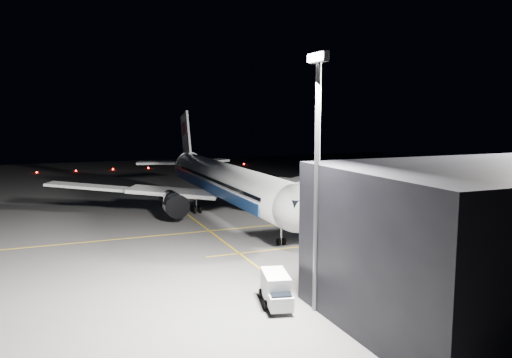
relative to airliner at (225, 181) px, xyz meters
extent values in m
plane|color=#4C4C4F|center=(1.08, 0.00, -5.16)|extent=(200.00, 200.00, 0.00)
cube|color=gold|center=(11.08, 0.00, -5.16)|extent=(0.25, 80.00, 0.01)
cube|color=gold|center=(1.08, -6.00, -5.16)|extent=(70.00, 0.25, 0.01)
cube|color=gold|center=(23.08, 10.00, -5.16)|extent=(0.25, 40.00, 0.01)
cylinder|color=silver|center=(1.08, 0.00, 0.14)|extent=(48.00, 5.60, 5.60)
ellipsoid|color=silver|center=(25.08, 0.00, 0.14)|extent=(8.96, 5.60, 5.60)
cube|color=black|center=(27.38, 0.00, 1.14)|extent=(2.20, 3.40, 0.90)
cone|color=silver|center=(-27.42, 0.00, 0.44)|extent=(9.00, 5.49, 5.49)
cube|color=#1F448E|center=(0.08, 2.78, -0.76)|extent=(42.24, 0.25, 1.50)
cube|color=#1F448E|center=(0.08, -2.78, -0.76)|extent=(42.24, 0.25, 1.50)
cube|color=silver|center=(-1.42, 8.00, -1.46)|extent=(11.36, 15.23, 1.53)
cube|color=silver|center=(-1.42, -8.00, -1.46)|extent=(11.36, 15.23, 1.53)
cube|color=silver|center=(-6.42, 20.50, -0.59)|extent=(8.57, 13.22, 1.31)
cube|color=silver|center=(-6.42, -20.50, -0.59)|extent=(8.57, 13.22, 1.31)
cube|color=silver|center=(-26.92, 5.20, 0.74)|extent=(6.20, 9.67, 0.45)
cube|color=silver|center=(-26.92, -5.20, 0.74)|extent=(6.20, 9.67, 0.45)
cube|color=white|center=(-25.12, 0.00, 6.34)|extent=(7.53, 0.40, 10.28)
cube|color=#BC4057|center=(-25.92, 0.00, 7.74)|extent=(3.22, 0.55, 3.22)
cylinder|color=#B7B7BF|center=(2.28, 9.00, -2.61)|extent=(5.60, 3.40, 3.40)
cylinder|color=#B7B7BF|center=(2.28, -9.00, -2.61)|extent=(5.60, 3.40, 3.40)
cylinder|color=#9999A0|center=(21.58, 0.00, -3.91)|extent=(0.26, 0.26, 2.50)
cylinder|color=black|center=(21.58, 0.00, -4.71)|extent=(0.90, 0.70, 0.90)
cylinder|color=#9999A0|center=(-1.92, 4.30, -3.91)|extent=(0.26, 0.26, 2.50)
cylinder|color=#9999A0|center=(-1.92, -4.30, -3.91)|extent=(0.26, 0.26, 2.50)
cylinder|color=black|center=(-1.92, 4.30, -4.61)|extent=(1.10, 1.60, 1.10)
cylinder|color=black|center=(-1.92, -4.30, -4.61)|extent=(1.10, 1.60, 1.10)
cube|color=#665C48|center=(38.03, 14.00, -0.16)|extent=(0.15, 36.00, 3.00)
cube|color=#B2B2B7|center=(23.08, 20.05, -0.56)|extent=(3.00, 33.90, 2.80)
cube|color=#B2B2B7|center=(23.08, 4.20, -0.56)|extent=(3.60, 3.20, 3.40)
cylinder|color=#9999A0|center=(23.08, 4.20, -3.61)|extent=(0.70, 0.70, 3.10)
cylinder|color=black|center=(23.08, 3.30, -4.81)|extent=(0.70, 0.30, 0.70)
cylinder|color=black|center=(23.08, 5.10, -4.81)|extent=(0.70, 0.30, 0.70)
cylinder|color=#59595E|center=(41.08, -6.00, 4.84)|extent=(0.44, 0.44, 20.00)
cube|color=#59595E|center=(41.08, -6.00, 15.14)|extent=(2.40, 0.50, 0.80)
cube|color=white|center=(41.08, -6.35, 15.14)|extent=(2.20, 0.15, 0.60)
sphere|color=#FF140A|center=(-70.92, -30.00, -4.94)|extent=(0.44, 0.44, 0.44)
sphere|color=#FF140A|center=(-70.92, -20.00, -4.94)|extent=(0.44, 0.44, 0.44)
sphere|color=#FF140A|center=(-70.92, -10.00, -4.94)|extent=(0.44, 0.44, 0.44)
sphere|color=#FF140A|center=(-70.92, 0.00, -4.94)|extent=(0.44, 0.44, 0.44)
sphere|color=#FF140A|center=(-70.92, 10.00, -4.94)|extent=(0.44, 0.44, 0.44)
sphere|color=#FF140A|center=(-70.92, 20.00, -4.94)|extent=(0.44, 0.44, 0.44)
sphere|color=#FF140A|center=(-70.92, 30.00, -4.94)|extent=(0.44, 0.44, 0.44)
cube|color=silver|center=(38.43, -8.37, -3.63)|extent=(4.33, 2.87, 2.18)
cube|color=silver|center=(40.74, -8.93, -4.22)|extent=(1.99, 2.21, 1.19)
cube|color=black|center=(40.74, -8.93, -3.72)|extent=(1.56, 1.92, 0.50)
cylinder|color=black|center=(40.02, -7.68, -4.77)|extent=(0.83, 0.43, 0.79)
cylinder|color=black|center=(39.53, -9.71, -4.77)|extent=(0.83, 0.43, 0.79)
cylinder|color=black|center=(37.32, -7.02, -4.77)|extent=(0.83, 0.43, 0.79)
cylinder|color=black|center=(36.83, -9.05, -4.77)|extent=(0.83, 0.43, 0.79)
cube|color=black|center=(1.08, 14.14, -4.37)|extent=(2.87, 2.18, 1.17)
cube|color=black|center=(1.08, 14.14, -3.62)|extent=(1.30, 1.30, 0.64)
sphere|color=#FFF2CC|center=(0.78, 13.20, -4.37)|extent=(0.28, 0.28, 0.28)
sphere|color=#FFF2CC|center=(1.80, 13.47, -4.37)|extent=(0.28, 0.28, 0.28)
cylinder|color=black|center=(1.78, 15.25, -4.85)|extent=(0.68, 0.39, 0.64)
cylinder|color=black|center=(2.23, 13.51, -4.85)|extent=(0.68, 0.39, 0.64)
cylinder|color=black|center=(-0.07, 14.77, -4.85)|extent=(0.68, 0.39, 0.64)
cylinder|color=black|center=(0.38, 13.02, -4.85)|extent=(0.68, 0.39, 0.64)
cone|color=#EE520A|center=(6.03, 4.00, -4.84)|extent=(0.43, 0.43, 0.65)
cone|color=#EE520A|center=(0.48, 14.00, -4.86)|extent=(0.40, 0.40, 0.60)
cone|color=#EE520A|center=(-6.27, 13.46, -4.87)|extent=(0.39, 0.39, 0.58)
camera|label=1|loc=(75.57, -25.17, 10.84)|focal=35.00mm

